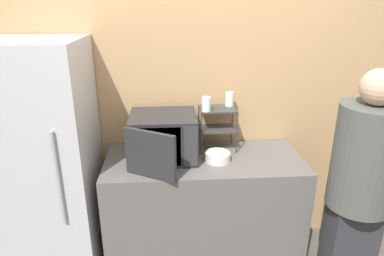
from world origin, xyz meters
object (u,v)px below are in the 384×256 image
Objects in this scene: bowl at (218,157)px; microwave at (163,137)px; refrigerator at (44,168)px; person at (361,181)px; dish_rack at (217,120)px; glass_front_left at (206,104)px; glass_back_right at (230,99)px.

microwave is at bearing 168.17° from bowl.
refrigerator is (-0.87, -0.05, -0.20)m from microwave.
person is at bearing -10.08° from refrigerator.
refrigerator is (-1.30, -0.19, -0.27)m from dish_rack.
glass_back_right is (0.20, 0.12, 0.00)m from glass_front_left.
glass_front_left is 0.60× the size of bowl.
refrigerator is (-1.27, 0.04, -0.06)m from bowl.
person reaches higher than bowl.
glass_front_left is 0.07× the size of person.
bowl is 0.10× the size of refrigerator.
dish_rack is 1.34m from refrigerator.
glass_front_left reaches higher than dish_rack.
microwave is at bearing -161.02° from dish_rack.
glass_front_left is (0.33, 0.08, 0.22)m from microwave.
refrigerator reaches higher than dish_rack.
glass_front_left is 0.40m from bowl.
glass_back_right reaches higher than microwave.
bowl is at bearing -11.83° from microwave.
dish_rack is 0.19m from glass_front_left.
person is at bearing -39.20° from glass_back_right.
person is (0.98, -0.51, -0.40)m from glass_front_left.
microwave is at bearing -166.30° from glass_front_left.
dish_rack is at bearing 18.98° from microwave.
glass_back_right is 0.60× the size of bowl.
glass_front_left is 1.00× the size of glass_back_right.
glass_back_right is (0.52, 0.20, 0.22)m from microwave.
refrigerator is (-1.39, -0.25, -0.42)m from glass_back_right.
bowl is at bearing -1.65° from refrigerator.
dish_rack is 0.18× the size of refrigerator.
person is at bearing -33.34° from dish_rack.
dish_rack is 3.07× the size of glass_back_right.
refrigerator reaches higher than bowl.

